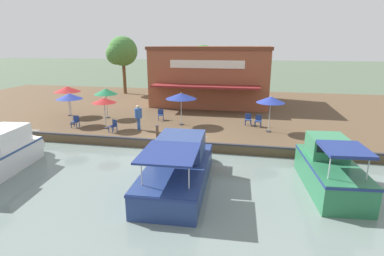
# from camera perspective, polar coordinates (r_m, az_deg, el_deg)

# --- Properties ---
(ground_plane) EXTENTS (220.00, 220.00, 0.00)m
(ground_plane) POSITION_cam_1_polar(r_m,az_deg,el_deg) (18.79, -3.92, -4.45)
(ground_plane) COLOR #4C5B47
(quay_deck) EXTENTS (22.00, 56.00, 0.60)m
(quay_deck) POSITION_cam_1_polar(r_m,az_deg,el_deg) (29.06, 1.70, 3.47)
(quay_deck) COLOR brown
(quay_deck) RESTS_ON ground
(quay_edge_fender) EXTENTS (0.20, 50.40, 0.10)m
(quay_edge_fender) POSITION_cam_1_polar(r_m,az_deg,el_deg) (18.66, -3.88, -2.48)
(quay_edge_fender) COLOR #2D2D33
(quay_edge_fender) RESTS_ON quay_deck
(waterfront_restaurant) EXTENTS (9.89, 11.31, 5.63)m
(waterfront_restaurant) POSITION_cam_1_polar(r_m,az_deg,el_deg) (31.04, 3.90, 10.07)
(waterfront_restaurant) COLOR brown
(waterfront_restaurant) RESTS_ON quay_deck
(patio_umbrella_by_entrance) EXTENTS (1.92, 1.92, 2.51)m
(patio_umbrella_by_entrance) POSITION_cam_1_polar(r_m,az_deg,el_deg) (20.91, 14.77, 5.24)
(patio_umbrella_by_entrance) COLOR #B7B7B7
(patio_umbrella_by_entrance) RESTS_ON quay_deck
(patio_umbrella_mid_patio_right) EXTENTS (1.88, 1.88, 2.45)m
(patio_umbrella_mid_patio_right) POSITION_cam_1_polar(r_m,az_deg,el_deg) (25.24, -16.11, 6.69)
(patio_umbrella_mid_patio_right) COLOR #B7B7B7
(patio_umbrella_mid_patio_right) RESTS_ON quay_deck
(patio_umbrella_back_row) EXTENTS (2.28, 2.28, 2.45)m
(patio_umbrella_back_row) POSITION_cam_1_polar(r_m,az_deg,el_deg) (22.07, -2.08, 6.13)
(patio_umbrella_back_row) COLOR #B7B7B7
(patio_umbrella_back_row) RESTS_ON quay_deck
(patio_umbrella_mid_patio_left) EXTENTS (2.16, 2.16, 2.52)m
(patio_umbrella_mid_patio_left) POSITION_cam_1_polar(r_m,az_deg,el_deg) (27.10, -22.69, 6.85)
(patio_umbrella_mid_patio_left) COLOR #B7B7B7
(patio_umbrella_mid_patio_left) RESTS_ON quay_deck
(patio_umbrella_far_corner) EXTENTS (1.91, 1.91, 2.39)m
(patio_umbrella_far_corner) POSITION_cam_1_polar(r_m,az_deg,el_deg) (24.02, -22.32, 5.61)
(patio_umbrella_far_corner) COLOR #B7B7B7
(patio_umbrella_far_corner) RESTS_ON quay_deck
(patio_umbrella_near_quay_edge) EXTENTS (1.71, 1.71, 2.26)m
(patio_umbrella_near_quay_edge) POSITION_cam_1_polar(r_m,az_deg,el_deg) (21.98, -16.41, 5.05)
(patio_umbrella_near_quay_edge) COLOR #B7B7B7
(patio_umbrella_near_quay_edge) RESTS_ON quay_deck
(cafe_chair_facing_river) EXTENTS (0.48, 0.48, 0.85)m
(cafe_chair_facing_river) POSITION_cam_1_polar(r_m,az_deg,el_deg) (22.73, 10.65, 1.73)
(cafe_chair_facing_river) COLOR navy
(cafe_chair_facing_river) RESTS_ON quay_deck
(cafe_chair_under_first_umbrella) EXTENTS (0.50, 0.50, 0.85)m
(cafe_chair_under_first_umbrella) POSITION_cam_1_polar(r_m,az_deg,el_deg) (22.44, 12.50, 1.45)
(cafe_chair_under_first_umbrella) COLOR navy
(cafe_chair_under_first_umbrella) RESTS_ON quay_deck
(cafe_chair_back_row_seat) EXTENTS (0.47, 0.47, 0.85)m
(cafe_chair_back_row_seat) POSITION_cam_1_polar(r_m,az_deg,el_deg) (23.31, -21.31, 1.27)
(cafe_chair_back_row_seat) COLOR navy
(cafe_chair_back_row_seat) RESTS_ON quay_deck
(cafe_chair_beside_entrance) EXTENTS (0.59, 0.59, 0.85)m
(cafe_chair_beside_entrance) POSITION_cam_1_polar(r_m,az_deg,el_deg) (21.24, -14.75, 0.49)
(cafe_chair_beside_entrance) COLOR navy
(cafe_chair_beside_entrance) RESTS_ON quay_deck
(cafe_chair_far_corner_seat) EXTENTS (0.56, 0.56, 0.85)m
(cafe_chair_far_corner_seat) POSITION_cam_1_polar(r_m,az_deg,el_deg) (23.99, -5.98, 2.66)
(cafe_chair_far_corner_seat) COLOR navy
(cafe_chair_far_corner_seat) RESTS_ON quay_deck
(person_mid_patio) EXTENTS (0.50, 0.50, 1.78)m
(person_mid_patio) POSITION_cam_1_polar(r_m,az_deg,el_deg) (21.27, -10.19, 2.60)
(person_mid_patio) COLOR #2D5193
(person_mid_patio) RESTS_ON quay_deck
(motorboat_far_downstream) EXTENTS (7.35, 2.93, 2.25)m
(motorboat_far_downstream) POSITION_cam_1_polar(r_m,az_deg,el_deg) (14.50, -2.26, -7.04)
(motorboat_far_downstream) COLOR navy
(motorboat_far_downstream) RESTS_ON river_water
(motorboat_second_along) EXTENTS (6.60, 2.71, 2.37)m
(motorboat_second_along) POSITION_cam_1_polar(r_m,az_deg,el_deg) (18.54, -32.65, -4.24)
(motorboat_second_along) COLOR white
(motorboat_second_along) RESTS_ON river_water
(motorboat_mid_row) EXTENTS (5.97, 2.48, 2.40)m
(motorboat_mid_row) POSITION_cam_1_polar(r_m,az_deg,el_deg) (15.49, 24.25, -6.70)
(motorboat_mid_row) COLOR #287047
(motorboat_mid_row) RESTS_ON river_water
(mooring_post) EXTENTS (0.22, 0.22, 0.94)m
(mooring_post) POSITION_cam_1_polar(r_m,az_deg,el_deg) (19.04, -6.64, -0.83)
(mooring_post) COLOR #473323
(mooring_post) RESTS_ON quay_deck
(tree_upstream_bank) EXTENTS (3.62, 3.45, 6.77)m
(tree_upstream_bank) POSITION_cam_1_polar(r_m,az_deg,el_deg) (37.34, -13.33, 13.88)
(tree_upstream_bank) COLOR brown
(tree_upstream_bank) RESTS_ON quay_deck
(tree_behind_restaurant) EXTENTS (3.75, 3.57, 5.76)m
(tree_behind_restaurant) POSITION_cam_1_polar(r_m,az_deg,el_deg) (33.67, 1.83, 12.34)
(tree_behind_restaurant) COLOR brown
(tree_behind_restaurant) RESTS_ON quay_deck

